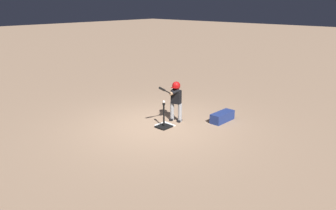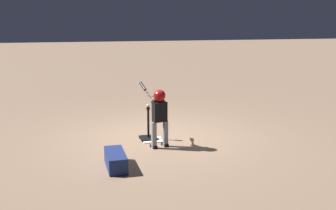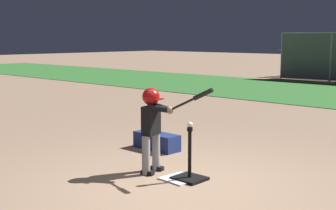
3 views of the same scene
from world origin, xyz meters
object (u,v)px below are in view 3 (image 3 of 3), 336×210
(batter_child, at_px, (153,119))
(equipment_bag, at_px, (157,141))
(bleachers_center, at_px, (326,64))
(baseball, at_px, (190,125))
(batting_tee, at_px, (190,172))

(batter_child, xyz_separation_m, equipment_bag, (-0.93, 1.03, -0.63))
(bleachers_center, xyz_separation_m, equipment_bag, (4.18, -15.96, -0.52))
(batter_child, bearing_deg, equipment_bag, 132.15)
(baseball, bearing_deg, batting_tee, 0.00)
(batter_child, distance_m, baseball, 0.60)
(baseball, xyz_separation_m, equipment_bag, (-1.53, 0.95, -0.61))
(equipment_bag, bearing_deg, bleachers_center, 105.70)
(bleachers_center, height_order, equipment_bag, bleachers_center)
(batting_tee, bearing_deg, equipment_bag, 148.18)
(bleachers_center, bearing_deg, baseball, -71.36)
(batter_child, relative_size, bleachers_center, 0.32)
(equipment_bag, bearing_deg, batting_tee, -30.79)
(batting_tee, xyz_separation_m, baseball, (0.00, 0.00, 0.64))
(batting_tee, relative_size, bleachers_center, 0.18)
(batter_child, xyz_separation_m, bleachers_center, (-5.11, 16.99, -0.11))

